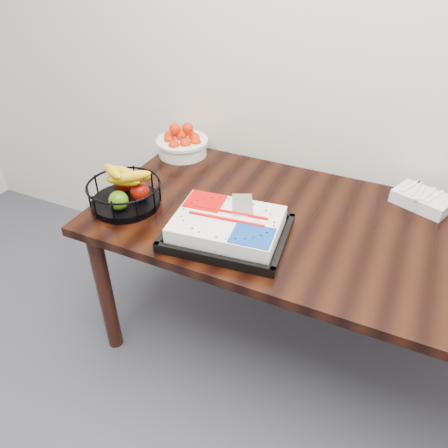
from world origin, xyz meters
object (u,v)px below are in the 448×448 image
at_px(table, 308,241).
at_px(cake_tray, 227,228).
at_px(fruit_basket, 124,192).
at_px(tangerine_bowl, 182,141).

xyz_separation_m(table, cake_tray, (-0.27, -0.22, 0.13)).
distance_m(table, fruit_basket, 0.80).
relative_size(table, cake_tray, 3.62).
distance_m(cake_tray, tangerine_bowl, 0.75).
relative_size(tangerine_bowl, fruit_basket, 0.86).
height_order(cake_tray, tangerine_bowl, tangerine_bowl).
bearing_deg(tangerine_bowl, fruit_basket, -87.85).
bearing_deg(table, tangerine_bowl, 157.08).
distance_m(table, tangerine_bowl, 0.86).
xyz_separation_m(tangerine_bowl, fruit_basket, (0.02, -0.53, -0.00)).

